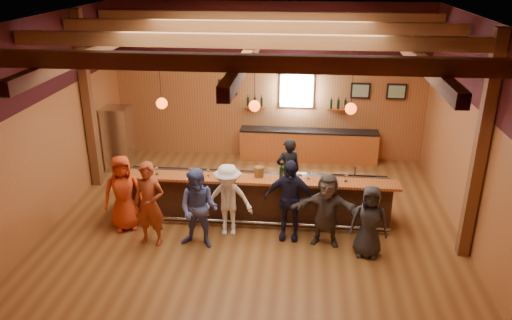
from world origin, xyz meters
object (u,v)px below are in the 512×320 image
at_px(customer_redvest, 149,204).
at_px(customer_denim, 199,209).
at_px(bar_counter, 256,196).
at_px(ice_bucket, 259,172).
at_px(customer_brown, 326,210).
at_px(customer_dark, 369,222).
at_px(bottle_a, 281,173).
at_px(customer_navy, 289,200).
at_px(back_bar_cabinet, 308,145).
at_px(customer_orange, 123,193).
at_px(bartender, 288,171).
at_px(customer_white, 228,200).
at_px(stainless_fridge, 119,138).

relative_size(customer_redvest, customer_denim, 1.06).
bearing_deg(bar_counter, ice_bucket, -66.77).
height_order(customer_brown, ice_bucket, customer_brown).
bearing_deg(customer_redvest, customer_brown, 11.26).
bearing_deg(customer_dark, bar_counter, 156.30).
relative_size(bar_counter, bottle_a, 17.44).
distance_m(bar_counter, customer_navy, 1.23).
relative_size(back_bar_cabinet, customer_denim, 2.32).
bearing_deg(bottle_a, back_bar_cabinet, 81.05).
xyz_separation_m(customer_orange, customer_denim, (1.79, -0.57, 0.00)).
xyz_separation_m(customer_denim, bartender, (1.73, 2.21, -0.04)).
distance_m(customer_brown, customer_dark, 0.91).
xyz_separation_m(customer_navy, customer_brown, (0.77, -0.15, -0.10)).
xyz_separation_m(back_bar_cabinet, customer_redvest, (-3.24, -4.95, 0.43)).
xyz_separation_m(customer_white, customer_navy, (1.30, -0.03, 0.09)).
relative_size(stainless_fridge, customer_white, 1.11).
xyz_separation_m(bar_counter, customer_dark, (2.39, -1.39, 0.24)).
height_order(bar_counter, customer_white, customer_white).
distance_m(bar_counter, customer_brown, 1.89).
xyz_separation_m(customer_orange, bartender, (3.51, 1.65, -0.04)).
bearing_deg(customer_dark, customer_white, 175.75).
height_order(ice_bucket, bottle_a, bottle_a).
height_order(customer_redvest, customer_navy, customer_redvest).
relative_size(customer_orange, bottle_a, 4.75).
relative_size(customer_redvest, ice_bucket, 7.99).
bearing_deg(ice_bucket, customer_brown, -29.06).
xyz_separation_m(customer_white, bottle_a, (1.09, 0.56, 0.44)).
xyz_separation_m(customer_denim, ice_bucket, (1.12, 1.18, 0.36)).
distance_m(customer_redvest, customer_brown, 3.64).
relative_size(stainless_fridge, bartender, 1.10).
distance_m(customer_orange, ice_bucket, 2.99).
bearing_deg(customer_orange, back_bar_cabinet, 25.74).
bearing_deg(back_bar_cabinet, customer_dark, -76.31).
relative_size(customer_orange, customer_brown, 1.08).
height_order(customer_redvest, bottle_a, customer_redvest).
height_order(bar_counter, customer_brown, customer_brown).
relative_size(customer_white, ice_bucket, 7.12).
bearing_deg(bartender, customer_redvest, 20.72).
bearing_deg(customer_white, stainless_fridge, 134.69).
bearing_deg(back_bar_cabinet, customer_denim, -114.05).
xyz_separation_m(bar_counter, bottle_a, (0.58, -0.28, 0.73)).
bearing_deg(customer_orange, bar_counter, -5.61).
xyz_separation_m(customer_brown, bottle_a, (-0.98, 0.75, 0.46)).
height_order(customer_denim, bartender, customer_denim).
height_order(back_bar_cabinet, customer_orange, customer_orange).
xyz_separation_m(customer_navy, bottle_a, (-0.21, 0.60, 0.36)).
distance_m(stainless_fridge, bottle_a, 5.44).
bearing_deg(stainless_fridge, bar_counter, -30.76).
bearing_deg(ice_bucket, customer_denim, -133.50).
xyz_separation_m(back_bar_cabinet, customer_denim, (-2.21, -4.96, 0.39)).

